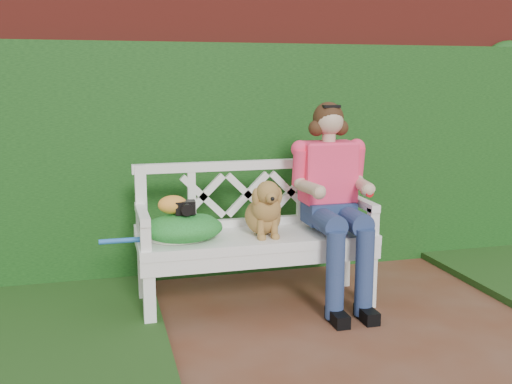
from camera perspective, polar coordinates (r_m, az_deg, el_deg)
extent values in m
plane|color=#5C2B18|center=(3.32, 12.68, -15.45)|extent=(60.00, 60.00, 0.00)
cube|color=maroon|center=(4.76, 2.60, 6.51)|extent=(10.00, 0.30, 2.20)
cube|color=#235D1C|center=(4.57, 3.40, 3.18)|extent=(10.00, 0.18, 1.70)
cube|color=black|center=(3.65, -6.75, -1.46)|extent=(0.13, 0.10, 0.08)
ellipsoid|color=orange|center=(3.65, -7.94, -1.20)|extent=(0.22, 0.19, 0.11)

